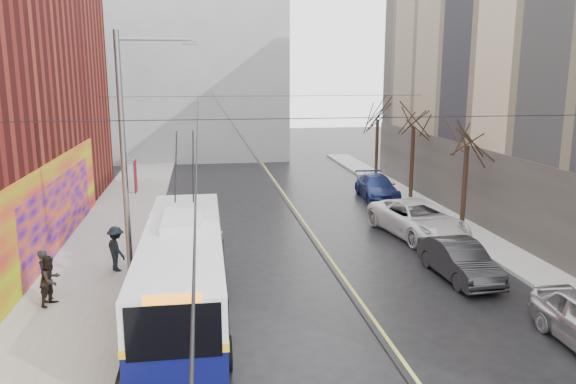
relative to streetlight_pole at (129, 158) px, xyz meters
name	(u,v)px	position (x,y,z in m)	size (l,w,h in m)	color
sidewalk_left	(92,274)	(-1.86, 2.00, -4.77)	(4.00, 60.00, 0.15)	gray
sidewalk_right	(504,253)	(15.14, 2.00, -4.77)	(2.00, 60.00, 0.15)	gray
lane_line	(323,249)	(7.64, 4.00, -4.84)	(0.12, 50.00, 0.01)	#BFB74C
building_far	(173,58)	(0.14, 34.99, 4.17)	(20.50, 12.10, 18.00)	gray
streetlight_pole	(129,158)	(0.00, 0.00, 0.00)	(2.65, 0.60, 9.00)	slate
catenary_wires	(228,107)	(3.60, 4.77, 1.40)	(18.00, 60.00, 0.22)	black
tree_near	(468,130)	(15.14, 6.00, 0.13)	(3.20, 3.20, 6.40)	black
tree_mid	(414,114)	(15.14, 13.00, 0.41)	(3.20, 3.20, 6.68)	black
tree_far	(378,109)	(15.14, 20.00, 0.30)	(3.20, 3.20, 6.57)	black
pigeons_flying	(221,76)	(3.18, 0.01, 2.69)	(2.96, 0.61, 1.57)	slate
trolleybus	(183,270)	(1.75, -2.06, -3.35)	(2.75, 11.40, 5.37)	#080B41
parked_car_b	(460,260)	(11.94, -0.37, -4.13)	(1.52, 4.35, 1.43)	#242427
parked_car_c	(418,219)	(12.54, 5.29, -4.02)	(2.75, 5.97, 1.66)	silver
parked_car_d	(377,187)	(13.14, 13.53, -4.13)	(2.02, 4.96, 1.44)	navy
following_car	(200,223)	(2.28, 6.59, -4.15)	(1.65, 4.09, 1.39)	silver
pedestrian_a	(46,276)	(-2.82, -0.59, -3.81)	(0.64, 0.42, 1.76)	black
pedestrian_b	(51,280)	(-2.58, -0.97, -3.86)	(0.81, 0.63, 1.68)	black
pedestrian_c	(116,249)	(-0.92, 2.07, -3.82)	(1.14, 0.65, 1.76)	black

